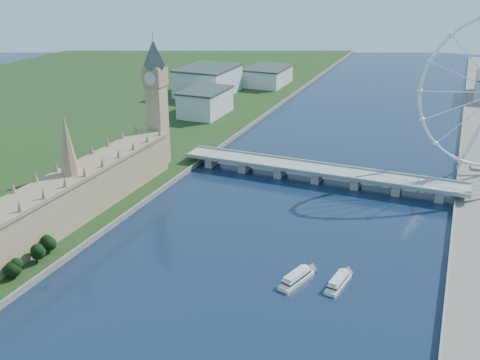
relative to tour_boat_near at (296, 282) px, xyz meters
The scene contains 6 objects.
parliament_range 156.09m from the tour_boat_near, behind, with size 24.00×200.00×70.00m.
big_ben 207.70m from the tour_boat_near, 141.68° to the left, with size 20.02×20.02×110.00m.
westminster_bridge 146.54m from the tour_boat_near, 100.37° to the left, with size 220.00×22.00×9.50m.
city_skyline 404.63m from the tour_boat_near, 88.18° to the left, with size 505.00×280.00×32.00m.
tour_boat_near is the anchor object (origin of this frame).
tour_boat_far 21.97m from the tour_boat_near, 13.71° to the left, with size 6.72×26.46×5.81m, color beige, non-canonical shape.
Camera 1 is at (91.36, -79.45, 158.07)m, focal length 40.00 mm.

